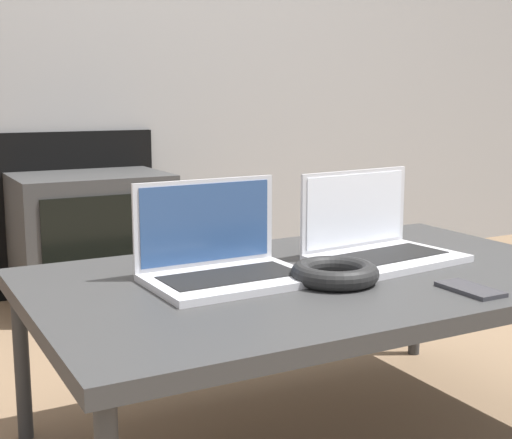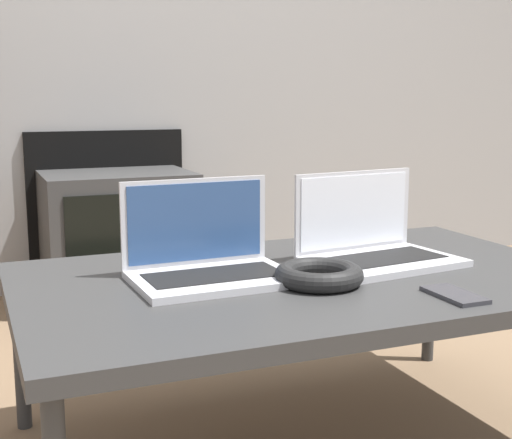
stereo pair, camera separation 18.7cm
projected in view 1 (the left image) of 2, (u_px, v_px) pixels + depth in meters
The scene contains 6 objects.
table at pixel (318, 286), 1.63m from camera, with size 1.29×0.79×0.41m.
laptop_left at pixel (222, 259), 1.57m from camera, with size 0.36×0.26×0.21m.
laptop_right at pixel (376, 241), 1.77m from camera, with size 0.38×0.28×0.21m.
headphones at pixel (335, 273), 1.55m from camera, with size 0.19×0.19×0.04m.
phone at pixel (470, 289), 1.48m from camera, with size 0.07×0.14×0.01m.
tv at pixel (92, 240), 2.79m from camera, with size 0.58×0.43×0.52m.
Camera 1 is at (-0.87, -1.08, 0.82)m, focal length 50.00 mm.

